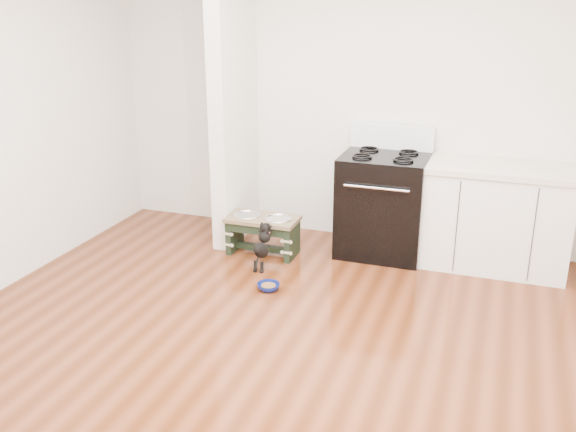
# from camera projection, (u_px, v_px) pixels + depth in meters

# --- Properties ---
(ground) EXTENTS (5.00, 5.00, 0.00)m
(ground) POSITION_uv_depth(u_px,v_px,m) (274.00, 369.00, 4.12)
(ground) COLOR #4A200D
(ground) RESTS_ON ground
(room_shell) EXTENTS (5.00, 5.00, 5.00)m
(room_shell) POSITION_uv_depth(u_px,v_px,m) (272.00, 119.00, 3.58)
(room_shell) COLOR silver
(room_shell) RESTS_ON ground
(partition_wall) EXTENTS (0.15, 0.80, 2.70)m
(partition_wall) POSITION_uv_depth(u_px,v_px,m) (234.00, 99.00, 5.90)
(partition_wall) COLOR silver
(partition_wall) RESTS_ON ground
(oven_range) EXTENTS (0.76, 0.69, 1.14)m
(oven_range) POSITION_uv_depth(u_px,v_px,m) (383.00, 203.00, 5.80)
(oven_range) COLOR black
(oven_range) RESTS_ON ground
(cabinet_run) EXTENTS (1.24, 0.64, 0.91)m
(cabinet_run) POSITION_uv_depth(u_px,v_px,m) (496.00, 217.00, 5.52)
(cabinet_run) COLOR white
(cabinet_run) RESTS_ON ground
(dog_feeder) EXTENTS (0.65, 0.35, 0.37)m
(dog_feeder) POSITION_uv_depth(u_px,v_px,m) (263.00, 228.00, 5.84)
(dog_feeder) COLOR black
(dog_feeder) RESTS_ON ground
(puppy) EXTENTS (0.11, 0.33, 0.39)m
(puppy) POSITION_uv_depth(u_px,v_px,m) (262.00, 245.00, 5.55)
(puppy) COLOR black
(puppy) RESTS_ON ground
(floor_bowl) EXTENTS (0.21, 0.21, 0.06)m
(floor_bowl) POSITION_uv_depth(u_px,v_px,m) (268.00, 287.00, 5.19)
(floor_bowl) COLOR navy
(floor_bowl) RESTS_ON ground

